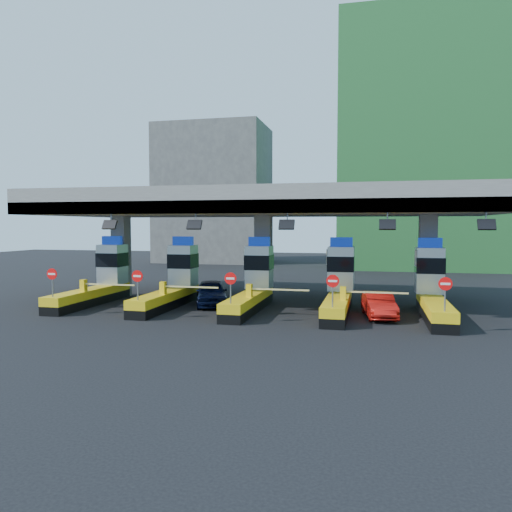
# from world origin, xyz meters

# --- Properties ---
(ground) EXTENTS (120.00, 120.00, 0.00)m
(ground) POSITION_xyz_m (0.00, 0.00, 0.00)
(ground) COLOR black
(ground) RESTS_ON ground
(toll_canopy) EXTENTS (28.00, 12.09, 7.00)m
(toll_canopy) POSITION_xyz_m (0.00, 2.87, 6.13)
(toll_canopy) COLOR slate
(toll_canopy) RESTS_ON ground
(toll_lane_far_left) EXTENTS (4.43, 8.00, 4.16)m
(toll_lane_far_left) POSITION_xyz_m (-10.00, 0.28, 1.40)
(toll_lane_far_left) COLOR black
(toll_lane_far_left) RESTS_ON ground
(toll_lane_left) EXTENTS (4.43, 8.00, 4.16)m
(toll_lane_left) POSITION_xyz_m (-5.00, 0.28, 1.40)
(toll_lane_left) COLOR black
(toll_lane_left) RESTS_ON ground
(toll_lane_center) EXTENTS (4.43, 8.00, 4.16)m
(toll_lane_center) POSITION_xyz_m (0.00, 0.28, 1.40)
(toll_lane_center) COLOR black
(toll_lane_center) RESTS_ON ground
(toll_lane_right) EXTENTS (4.43, 8.00, 4.16)m
(toll_lane_right) POSITION_xyz_m (5.00, 0.28, 1.40)
(toll_lane_right) COLOR black
(toll_lane_right) RESTS_ON ground
(toll_lane_far_right) EXTENTS (4.43, 8.00, 4.16)m
(toll_lane_far_right) POSITION_xyz_m (10.00, 0.28, 1.40)
(toll_lane_far_right) COLOR black
(toll_lane_far_right) RESTS_ON ground
(bg_building_scaffold) EXTENTS (18.00, 12.00, 28.00)m
(bg_building_scaffold) POSITION_xyz_m (12.00, 32.00, 14.00)
(bg_building_scaffold) COLOR #1E5926
(bg_building_scaffold) RESTS_ON ground
(bg_building_concrete) EXTENTS (14.00, 10.00, 18.00)m
(bg_building_concrete) POSITION_xyz_m (-14.00, 36.00, 9.00)
(bg_building_concrete) COLOR #4C4C49
(bg_building_concrete) RESTS_ON ground
(van) EXTENTS (3.26, 4.90, 1.55)m
(van) POSITION_xyz_m (-2.70, 0.55, 0.77)
(van) COLOR black
(van) RESTS_ON ground
(red_car) EXTENTS (1.99, 4.20, 1.33)m
(red_car) POSITION_xyz_m (7.17, -1.22, 0.66)
(red_car) COLOR red
(red_car) RESTS_ON ground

